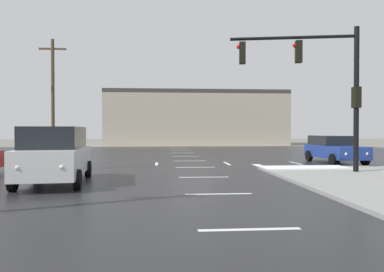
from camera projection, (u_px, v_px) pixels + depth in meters
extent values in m
plane|color=slate|center=(192.00, 164.00, 21.15)|extent=(120.00, 120.00, 0.00)
cube|color=#232326|center=(192.00, 164.00, 21.15)|extent=(44.00, 44.00, 0.02)
cube|color=white|center=(305.00, 168.00, 17.56)|extent=(4.00, 1.60, 0.06)
cube|color=silver|center=(250.00, 229.00, 7.20)|extent=(2.00, 0.15, 0.01)
cube|color=silver|center=(219.00, 194.00, 11.19)|extent=(2.00, 0.15, 0.01)
cube|color=silver|center=(204.00, 177.00, 15.17)|extent=(2.00, 0.15, 0.01)
cube|color=silver|center=(195.00, 167.00, 19.16)|extent=(2.00, 0.15, 0.01)
cube|color=silver|center=(190.00, 161.00, 23.15)|extent=(2.00, 0.15, 0.01)
cube|color=silver|center=(186.00, 156.00, 27.13)|extent=(2.00, 0.15, 0.01)
cube|color=silver|center=(183.00, 153.00, 31.12)|extent=(2.00, 0.15, 0.01)
cube|color=silver|center=(180.00, 150.00, 35.11)|extent=(2.00, 0.15, 0.01)
cube|color=silver|center=(178.00, 148.00, 39.10)|extent=(2.00, 0.15, 0.01)
cube|color=silver|center=(9.00, 165.00, 20.37)|extent=(0.15, 2.00, 0.01)
cube|color=silver|center=(84.00, 165.00, 20.68)|extent=(0.15, 2.00, 0.01)
cube|color=silver|center=(157.00, 164.00, 21.00)|extent=(0.15, 2.00, 0.01)
cube|color=silver|center=(227.00, 164.00, 21.31)|extent=(0.15, 2.00, 0.01)
cube|color=silver|center=(296.00, 163.00, 21.63)|extent=(0.15, 2.00, 0.01)
cube|color=silver|center=(362.00, 163.00, 21.94)|extent=(0.15, 2.00, 0.01)
cube|color=silver|center=(274.00, 171.00, 17.44)|extent=(0.45, 7.00, 0.01)
cylinder|color=black|center=(356.00, 99.00, 16.14)|extent=(0.22, 0.22, 6.24)
cylinder|color=black|center=(292.00, 38.00, 16.40)|extent=(5.35, 1.16, 0.14)
cube|color=black|center=(299.00, 52.00, 16.38)|extent=(0.34, 0.41, 0.95)
sphere|color=red|center=(295.00, 45.00, 16.39)|extent=(0.20, 0.20, 0.20)
cube|color=black|center=(242.00, 53.00, 16.65)|extent=(0.34, 0.41, 0.95)
sphere|color=red|center=(239.00, 47.00, 16.67)|extent=(0.20, 0.20, 0.20)
cube|color=black|center=(356.00, 97.00, 16.14)|extent=(0.28, 0.36, 0.90)
cube|color=#BCB29E|center=(195.00, 120.00, 49.29)|extent=(22.97, 8.00, 6.42)
cube|color=#3F3D3A|center=(195.00, 94.00, 49.23)|extent=(22.97, 8.00, 0.50)
cube|color=navy|center=(335.00, 151.00, 21.49)|extent=(1.93, 4.55, 0.70)
cube|color=black|center=(330.00, 140.00, 22.16)|extent=(1.73, 2.52, 0.55)
cylinder|color=black|center=(365.00, 160.00, 20.08)|extent=(0.24, 0.67, 0.66)
cylinder|color=black|center=(333.00, 160.00, 19.88)|extent=(0.24, 0.67, 0.66)
cylinder|color=black|center=(337.00, 156.00, 23.12)|extent=(0.24, 0.67, 0.66)
cylinder|color=black|center=(309.00, 156.00, 22.92)|extent=(0.24, 0.67, 0.66)
sphere|color=white|center=(367.00, 154.00, 19.37)|extent=(0.18, 0.18, 0.18)
sphere|color=white|center=(346.00, 154.00, 19.25)|extent=(0.18, 0.18, 0.18)
cube|color=white|center=(55.00, 161.00, 13.43)|extent=(2.38, 4.96, 0.95)
cube|color=black|center=(55.00, 137.00, 13.41)|extent=(2.09, 3.51, 0.75)
cylinder|color=black|center=(77.00, 179.00, 11.99)|extent=(0.28, 0.68, 0.66)
cylinder|color=black|center=(13.00, 181.00, 11.66)|extent=(0.28, 0.68, 0.66)
cylinder|color=black|center=(88.00, 169.00, 15.21)|extent=(0.28, 0.68, 0.66)
cylinder|color=black|center=(38.00, 170.00, 14.88)|extent=(0.28, 0.68, 0.66)
sphere|color=white|center=(62.00, 167.00, 11.22)|extent=(0.18, 0.18, 0.18)
sphere|color=white|center=(18.00, 168.00, 11.00)|extent=(0.18, 0.18, 0.18)
cylinder|color=brown|center=(53.00, 96.00, 30.86)|extent=(0.28, 0.28, 9.41)
cube|color=brown|center=(53.00, 49.00, 30.79)|extent=(2.20, 0.14, 0.14)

